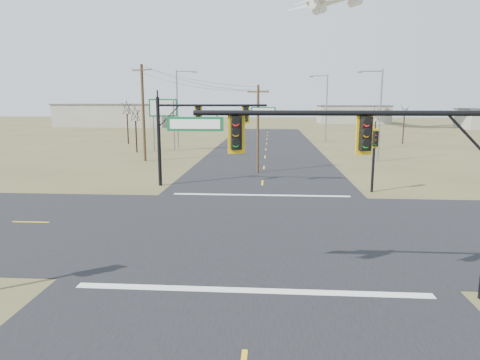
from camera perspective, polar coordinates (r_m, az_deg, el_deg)
name	(u,v)px	position (r m, az deg, el deg)	size (l,w,h in m)	color
ground	(258,227)	(21.89, 2.39, -6.30)	(320.00, 320.00, 0.00)	brown
road_ew	(258,227)	(21.89, 2.39, -6.28)	(160.00, 14.00, 0.02)	black
road_ns	(258,227)	(21.89, 2.39, -6.27)	(14.00, 160.00, 0.02)	black
stop_bar_near	(251,290)	(14.85, 1.49, -14.51)	(12.00, 0.40, 0.01)	silver
stop_bar_far	(261,195)	(29.14, 2.83, -2.02)	(12.00, 0.40, 0.01)	silver
mast_arm_near	(368,151)	(13.88, 16.66, 3.74)	(10.33, 0.54, 6.54)	black
mast_arm_far	(200,122)	(31.96, -5.42, 7.70)	(8.83, 0.46, 6.63)	black
pedestal_signal_ne	(375,146)	(31.07, 17.52, 4.34)	(0.65, 0.57, 4.50)	black
utility_pole_near	(258,127)	(38.08, 2.41, 7.07)	(1.90, 0.23, 7.74)	#4B3620
utility_pole_far	(143,112)	(46.91, -12.78, 8.87)	(2.31, 1.13, 10.15)	#4B3620
highway_sign	(163,115)	(56.16, -10.18, 8.56)	(3.44, 1.02, 6.66)	gray
streetlight_a	(378,111)	(47.56, 17.95, 8.81)	(2.68, 0.35, 9.60)	gray
streetlight_b	(325,104)	(70.06, 11.28, 9.87)	(2.94, 0.40, 10.50)	gray
streetlight_c	(179,104)	(60.38, -8.15, 9.94)	(2.93, 0.28, 10.57)	gray
bare_tree_a	(135,113)	(55.42, -13.80, 8.65)	(3.03, 3.03, 6.19)	black
bare_tree_b	(127,107)	(67.05, -14.87, 9.39)	(3.14, 3.14, 6.91)	black
bare_tree_c	(376,114)	(61.02, 17.68, 8.33)	(3.30, 3.30, 5.89)	black
bare_tree_d	(405,111)	(69.75, 21.11, 8.60)	(2.75, 2.75, 6.14)	black
warehouse_left	(116,116)	(118.20, -16.20, 8.26)	(28.00, 14.00, 5.50)	#9A9689
warehouse_mid	(353,115)	(133.27, 14.78, 8.41)	(20.00, 12.00, 5.00)	#9A9689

